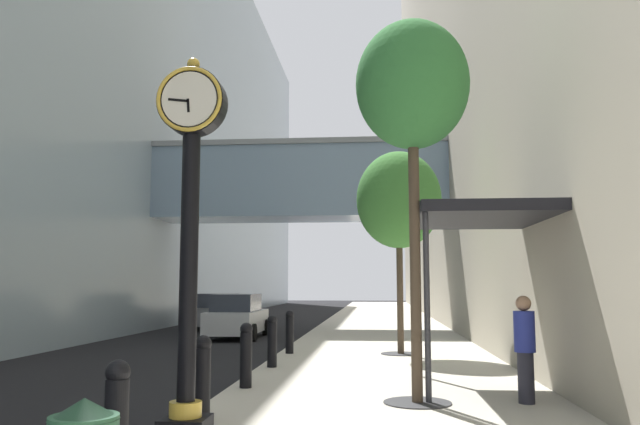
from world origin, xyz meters
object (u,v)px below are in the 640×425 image
(street_tree_mid_near, at_px, (399,201))
(bollard_second, at_px, (203,376))
(street_clock, at_px, (189,227))
(bollard_third, at_px, (246,354))
(bollard_nearest, at_px, (116,421))
(bollard_fourth, at_px, (272,340))
(pedestrian_walking, at_px, (525,346))
(car_silver_mid, at_px, (237,317))
(car_grey_near, at_px, (217,312))
(bollard_fifth, at_px, (290,331))
(street_tree_near, at_px, (412,88))

(street_tree_mid_near, bearing_deg, bollard_second, -108.70)
(bollard_second, distance_m, street_tree_mid_near, 10.30)
(street_clock, relative_size, bollard_third, 3.96)
(bollard_nearest, bearing_deg, bollard_second, 90.00)
(bollard_third, bearing_deg, street_clock, -87.60)
(street_clock, relative_size, bollard_second, 3.96)
(bollard_fourth, bearing_deg, pedestrian_walking, -40.74)
(bollard_nearest, xyz_separation_m, bollard_third, (0.00, 6.01, 0.00))
(bollard_fourth, relative_size, street_tree_mid_near, 0.21)
(bollard_second, relative_size, car_silver_mid, 0.28)
(bollard_second, bearing_deg, car_grey_near, 103.70)
(bollard_third, relative_size, street_tree_mid_near, 0.21)
(bollard_second, bearing_deg, bollard_third, 90.00)
(bollard_third, height_order, street_tree_mid_near, street_tree_mid_near)
(bollard_fifth, bearing_deg, street_clock, -88.98)
(bollard_second, height_order, bollard_third, same)
(car_grey_near, bearing_deg, bollard_fifth, -66.62)
(bollard_nearest, xyz_separation_m, car_silver_mid, (-2.96, 18.63, 0.05))
(bollard_second, distance_m, car_silver_mid, 15.90)
(car_grey_near, bearing_deg, bollard_fourth, -71.03)
(bollard_fourth, bearing_deg, car_silver_mid, 107.10)
(street_tree_mid_near, bearing_deg, bollard_third, -116.78)
(bollard_fourth, height_order, street_tree_mid_near, street_tree_mid_near)
(bollard_nearest, height_order, car_silver_mid, car_silver_mid)
(street_tree_mid_near, bearing_deg, pedestrian_walking, -76.46)
(street_clock, xyz_separation_m, bollard_second, (-0.19, 1.41, -1.98))
(bollard_second, height_order, pedestrian_walking, pedestrian_walking)
(street_clock, height_order, bollard_fifth, street_clock)
(street_tree_mid_near, relative_size, pedestrian_walking, 3.30)
(street_clock, height_order, bollard_third, street_clock)
(bollard_second, distance_m, car_grey_near, 21.25)
(bollard_third, bearing_deg, bollard_nearest, -90.00)
(car_silver_mid, bearing_deg, pedestrian_walking, -60.50)
(street_tree_mid_near, xyz_separation_m, pedestrian_walking, (1.75, -7.28, -3.36))
(bollard_fifth, relative_size, car_silver_mid, 0.28)
(bollard_fourth, relative_size, pedestrian_walking, 0.69)
(street_tree_near, height_order, car_silver_mid, street_tree_near)
(bollard_nearest, height_order, car_grey_near, car_grey_near)
(bollard_nearest, xyz_separation_m, car_grey_near, (-5.03, 23.65, 0.03))
(pedestrian_walking, bearing_deg, bollard_third, 166.45)
(street_tree_mid_near, bearing_deg, bollard_fourth, -134.76)
(street_clock, xyz_separation_m, bollard_nearest, (-0.19, -1.59, -1.98))
(bollard_third, relative_size, car_silver_mid, 0.28)
(street_tree_near, bearing_deg, street_clock, -132.94)
(bollard_second, height_order, car_grey_near, car_grey_near)
(bollard_fifth, relative_size, street_tree_mid_near, 0.21)
(street_clock, distance_m, bollard_fifth, 10.61)
(car_silver_mid, bearing_deg, bollard_fourth, -72.90)
(bollard_nearest, height_order, street_tree_mid_near, street_tree_mid_near)
(street_tree_mid_near, bearing_deg, bollard_nearest, -104.29)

